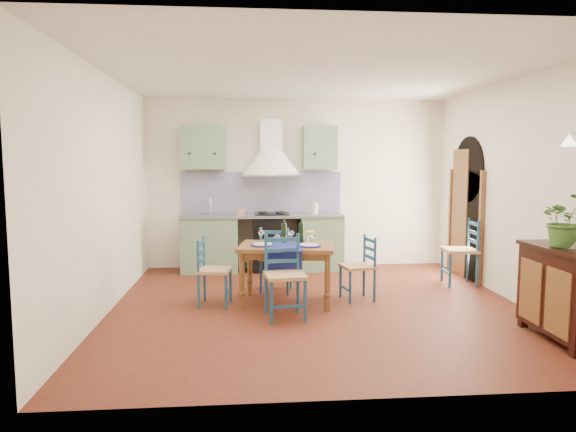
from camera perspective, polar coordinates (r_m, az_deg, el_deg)
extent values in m
plane|color=#491D0F|center=(6.42, 3.33, -9.96)|extent=(5.00, 5.00, 0.00)
cube|color=white|center=(8.66, 1.03, 3.60)|extent=(5.00, 0.04, 2.80)
cube|color=gray|center=(8.42, -8.64, -3.11)|extent=(0.90, 0.60, 0.88)
cube|color=gray|center=(8.49, 3.59, -2.98)|extent=(0.70, 0.60, 0.88)
cube|color=black|center=(8.41, -1.82, -3.05)|extent=(0.60, 0.58, 0.88)
cube|color=gray|center=(8.34, -2.86, 0.06)|extent=(2.60, 0.64, 0.04)
cube|color=silver|center=(8.36, -8.69, -0.03)|extent=(0.45, 0.40, 0.03)
cylinder|color=silver|center=(8.52, -8.63, 1.13)|extent=(0.02, 0.02, 0.26)
cube|color=black|center=(8.35, -1.83, 0.24)|extent=(0.55, 0.48, 0.02)
cube|color=black|center=(8.52, -2.84, -5.67)|extent=(2.60, 0.50, 0.08)
cube|color=#0C0956|center=(8.59, -2.93, 2.63)|extent=(2.65, 0.05, 0.68)
cube|color=gray|center=(8.45, -9.43, 7.53)|extent=(0.70, 0.34, 0.70)
cube|color=gray|center=(8.52, 3.53, 7.58)|extent=(0.55, 0.34, 0.70)
cone|color=white|center=(8.37, -1.87, 5.91)|extent=(0.96, 0.96, 0.40)
cube|color=white|center=(8.47, -1.91, 8.96)|extent=(0.36, 0.30, 0.50)
cube|color=white|center=(6.99, 24.16, 2.50)|extent=(0.04, 5.00, 2.80)
cube|color=black|center=(8.28, 19.21, -0.84)|extent=(0.03, 1.00, 1.65)
cylinder|color=black|center=(8.23, 19.41, 4.87)|extent=(0.03, 1.00, 1.00)
cube|color=brown|center=(7.78, 20.66, -1.31)|extent=(0.06, 0.06, 1.65)
cube|color=brown|center=(8.76, 17.63, -0.43)|extent=(0.06, 0.06, 1.65)
cube|color=brown|center=(8.46, 18.55, 0.38)|extent=(0.04, 0.55, 1.96)
cone|color=#FFEDC6|center=(5.87, 28.77, 7.39)|extent=(0.16, 0.16, 0.12)
cube|color=white|center=(6.32, -19.64, 2.36)|extent=(0.04, 5.00, 2.80)
cube|color=silver|center=(6.26, 3.49, 15.58)|extent=(5.00, 5.00, 0.01)
cube|color=brown|center=(6.40, -0.17, -3.49)|extent=(1.27, 0.95, 0.05)
cube|color=brown|center=(6.41, -0.17, -4.06)|extent=(1.14, 0.82, 0.08)
cylinder|color=brown|center=(6.22, -5.15, -7.23)|extent=(0.07, 0.07, 0.68)
cylinder|color=brown|center=(6.84, -4.24, -6.02)|extent=(0.07, 0.07, 0.68)
cylinder|color=brown|center=(6.14, 4.39, -7.41)|extent=(0.07, 0.07, 0.68)
cylinder|color=brown|center=(6.76, 4.41, -6.16)|extent=(0.07, 0.07, 0.68)
cube|color=navy|center=(6.35, -0.20, -3.30)|extent=(0.57, 0.93, 0.01)
cube|color=navy|center=(6.04, -0.48, -5.56)|extent=(0.43, 0.09, 0.38)
cylinder|color=navy|center=(6.33, -2.86, -3.24)|extent=(0.29, 0.29, 0.01)
cylinder|color=silver|center=(6.33, -2.86, -3.15)|extent=(0.23, 0.23, 0.01)
cylinder|color=navy|center=(6.28, 2.40, -3.31)|extent=(0.29, 0.29, 0.01)
cylinder|color=silver|center=(6.28, 2.40, -3.22)|extent=(0.23, 0.23, 0.01)
cylinder|color=black|center=(6.56, -0.45, -1.61)|extent=(0.07, 0.07, 0.32)
cylinder|color=black|center=(6.55, 1.49, -1.63)|extent=(0.07, 0.07, 0.32)
cylinder|color=white|center=(6.51, 2.48, -2.57)|extent=(0.05, 0.05, 0.10)
sphere|color=yellow|center=(6.50, 2.48, -1.79)|extent=(0.10, 0.10, 0.10)
cylinder|color=navy|center=(5.65, -1.84, -9.64)|extent=(0.04, 0.04, 0.48)
cylinder|color=navy|center=(5.96, -2.45, -6.55)|extent=(0.04, 0.04, 0.94)
cylinder|color=navy|center=(5.72, 1.92, -9.44)|extent=(0.04, 0.04, 0.48)
cylinder|color=navy|center=(6.02, 1.10, -6.40)|extent=(0.04, 0.04, 0.94)
cube|color=tan|center=(5.80, -0.32, -6.62)|extent=(0.49, 0.49, 0.04)
cube|color=navy|center=(5.95, -0.67, -5.01)|extent=(0.40, 0.07, 0.05)
cube|color=navy|center=(5.93, -0.67, -3.82)|extent=(0.40, 0.07, 0.05)
cube|color=navy|center=(5.91, -0.67, -2.62)|extent=(0.40, 0.07, 0.05)
cube|color=navy|center=(5.70, 0.05, -10.05)|extent=(0.38, 0.07, 0.03)
cylinder|color=navy|center=(7.20, 0.32, -6.28)|extent=(0.04, 0.04, 0.46)
cylinder|color=navy|center=(6.81, -0.03, -5.11)|extent=(0.04, 0.04, 0.90)
cylinder|color=navy|center=(7.25, -2.52, -6.20)|extent=(0.04, 0.04, 0.46)
cylinder|color=navy|center=(6.86, -3.04, -5.03)|extent=(0.04, 0.04, 0.90)
cube|color=tan|center=(7.00, -1.32, -4.59)|extent=(0.50, 0.50, 0.04)
cube|color=navy|center=(6.81, -1.55, -3.83)|extent=(0.38, 0.10, 0.05)
cube|color=navy|center=(6.79, -1.55, -2.83)|extent=(0.38, 0.10, 0.05)
cube|color=navy|center=(6.77, -1.55, -1.83)|extent=(0.38, 0.10, 0.05)
cube|color=navy|center=(7.24, -1.10, -6.63)|extent=(0.36, 0.10, 0.03)
cylinder|color=navy|center=(6.27, -6.90, -8.37)|extent=(0.03, 0.03, 0.42)
cylinder|color=navy|center=(6.28, -9.93, -6.47)|extent=(0.03, 0.03, 0.83)
cylinder|color=navy|center=(6.58, -6.40, -7.66)|extent=(0.03, 0.03, 0.42)
cylinder|color=navy|center=(6.60, -9.28, -5.86)|extent=(0.03, 0.03, 0.83)
cube|color=tan|center=(6.40, -8.14, -5.99)|extent=(0.44, 0.44, 0.04)
cube|color=navy|center=(6.41, -9.62, -4.95)|extent=(0.07, 0.35, 0.04)
cube|color=navy|center=(6.39, -9.64, -3.97)|extent=(0.07, 0.35, 0.04)
cube|color=navy|center=(6.38, -9.65, -2.99)|extent=(0.07, 0.35, 0.04)
cube|color=navy|center=(6.44, -6.64, -8.40)|extent=(0.07, 0.33, 0.02)
cylinder|color=navy|center=(6.78, 5.85, -7.26)|extent=(0.03, 0.03, 0.42)
cylinder|color=navy|center=(6.86, 8.46, -5.42)|extent=(0.03, 0.03, 0.82)
cylinder|color=navy|center=(6.48, 6.91, -7.90)|extent=(0.03, 0.03, 0.42)
cylinder|color=navy|center=(6.57, 9.62, -5.95)|extent=(0.03, 0.03, 0.82)
cube|color=tan|center=(6.64, 7.72, -5.58)|extent=(0.45, 0.45, 0.04)
cube|color=navy|center=(6.69, 9.04, -4.53)|extent=(0.09, 0.35, 0.04)
cube|color=navy|center=(6.67, 9.06, -3.60)|extent=(0.09, 0.35, 0.04)
cube|color=navy|center=(6.65, 9.07, -2.66)|extent=(0.09, 0.35, 0.04)
cube|color=navy|center=(6.64, 6.37, -7.96)|extent=(0.09, 0.33, 0.02)
cylinder|color=navy|center=(7.98, 16.74, -5.25)|extent=(0.04, 0.04, 0.49)
cylinder|color=navy|center=(8.05, 19.39, -3.55)|extent=(0.04, 0.04, 0.95)
cylinder|color=navy|center=(7.62, 17.56, -5.79)|extent=(0.04, 0.04, 0.49)
cylinder|color=navy|center=(7.70, 20.32, -4.01)|extent=(0.04, 0.04, 0.95)
cube|color=tan|center=(7.81, 18.54, -3.61)|extent=(0.48, 0.48, 0.04)
cube|color=navy|center=(7.85, 19.88, -2.64)|extent=(0.06, 0.40, 0.05)
cube|color=navy|center=(7.84, 19.92, -1.72)|extent=(0.06, 0.40, 0.05)
cube|color=navy|center=(7.82, 19.95, -0.80)|extent=(0.06, 0.40, 0.05)
cube|color=navy|center=(7.81, 17.13, -5.89)|extent=(0.06, 0.38, 0.03)
cube|color=black|center=(5.80, 28.50, -7.42)|extent=(0.45, 1.00, 0.82)
cube|color=black|center=(5.72, 28.72, -3.27)|extent=(0.50, 1.05, 0.04)
cube|color=brown|center=(5.50, 27.78, -8.53)|extent=(0.02, 0.38, 0.63)
cube|color=brown|center=(5.88, 25.35, -7.50)|extent=(0.02, 0.38, 0.63)
cube|color=black|center=(5.47, 29.28, -13.14)|extent=(0.08, 0.08, 0.08)
cube|color=black|center=(6.18, 24.64, -10.74)|extent=(0.08, 0.08, 0.08)
cube|color=black|center=(6.36, 27.43, -10.41)|extent=(0.08, 0.08, 0.08)
imported|color=#3B6E2B|center=(5.69, 28.49, -0.41)|extent=(0.54, 0.48, 0.53)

